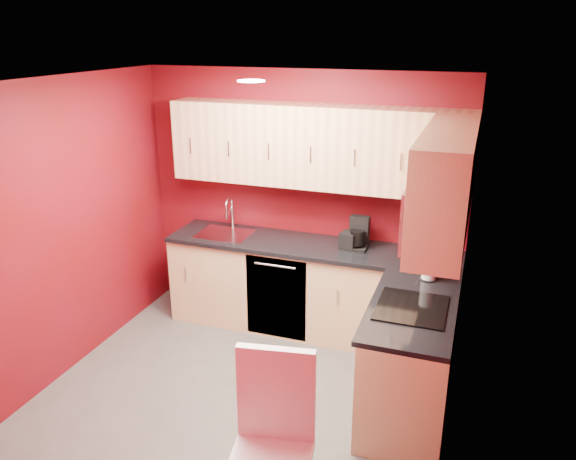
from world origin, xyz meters
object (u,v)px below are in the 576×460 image
Objects in this scene: napkin_holder at (349,241)px; dining_chair at (269,456)px; sink at (225,230)px; coffee_maker at (358,234)px; microwave at (437,213)px; paper_towel at (429,265)px.

napkin_holder is 0.14× the size of dining_chair.
dining_chair reaches higher than napkin_holder.
sink is 1.75× the size of coffee_maker.
napkin_holder is at bearing 129.40° from microwave.
napkin_holder is 0.90m from paper_towel.
sink is at bearing -179.71° from napkin_holder.
dining_chair is at bearing -108.03° from paper_towel.
microwave is at bearing -54.24° from coffee_maker.
sink is 0.46× the size of dining_chair.
napkin_holder is at bearing 83.59° from dining_chair.
sink is (-2.09, 1.00, -0.72)m from microwave.
microwave reaches higher than coffee_maker.
sink reaches higher than dining_chair.
dining_chair is (-0.64, -1.96, -0.47)m from paper_towel.
paper_towel is at bearing 95.72° from microwave.
sink reaches higher than napkin_holder.
sink reaches higher than paper_towel.
paper_towel is at bearing -12.27° from sink.
microwave is 2.56× the size of coffee_maker.
sink is at bearing 154.40° from microwave.
napkin_holder is (-0.83, 1.01, -0.67)m from microwave.
microwave is 1.41m from coffee_maker.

